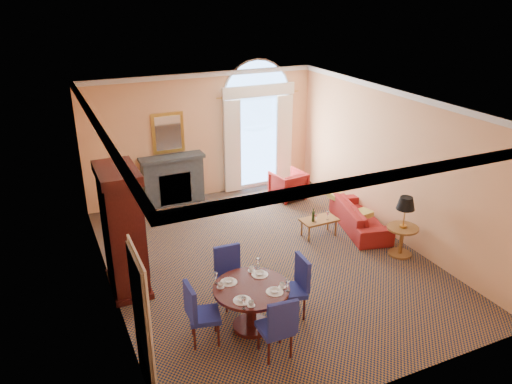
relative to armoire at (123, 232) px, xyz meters
name	(u,v)px	position (x,y,z in m)	size (l,w,h in m)	color
ground	(266,260)	(2.72, -0.19, -1.12)	(7.50, 7.50, 0.00)	#101B34
room_envelope	(251,132)	(2.69, 0.48, 1.39)	(6.04, 7.52, 3.45)	#F0AA72
armoire	(123,232)	(0.00, 0.00, 0.00)	(0.67, 1.18, 2.32)	#350E0C
dining_table	(251,298)	(1.57, -2.03, -0.55)	(1.22, 1.22, 0.97)	#350E0C
dining_chair_north	(230,271)	(1.54, -1.19, -0.52)	(0.48, 0.49, 1.05)	navy
dining_chair_south	(279,325)	(1.65, -2.84, -0.52)	(0.49, 0.50, 1.05)	navy
dining_chair_east	(297,283)	(2.41, -1.98, -0.52)	(0.56, 0.56, 1.05)	navy
dining_chair_west	(198,310)	(0.69, -2.02, -0.52)	(0.56, 0.56, 1.05)	navy
sofa	(360,216)	(5.27, 0.22, -0.83)	(2.01, 0.79, 0.59)	maroon
armchair	(288,185)	(4.60, 2.44, -0.76)	(0.78, 0.80, 0.73)	maroon
coffee_table	(319,220)	(4.22, 0.28, -0.74)	(0.81, 0.46, 0.71)	brown
side_table	(404,219)	(5.32, -1.13, -0.32)	(0.63, 0.63, 1.26)	brown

